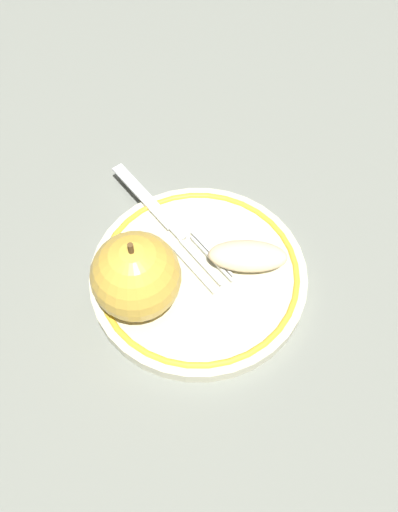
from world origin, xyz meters
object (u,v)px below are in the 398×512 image
plate (199,271)px  apple_slice_front (248,256)px  apple_red_whole (136,276)px  fork (164,218)px

plate → apple_slice_front: apple_slice_front is taller
apple_red_whole → fork: size_ratio=0.62×
fork → apple_slice_front: bearing=19.1°
plate → fork: (-0.04, 0.05, 0.01)m
plate → apple_slice_front: size_ratio=2.78×
apple_red_whole → apple_slice_front: (0.10, 0.05, -0.03)m
plate → apple_red_whole: 0.08m
apple_red_whole → fork: 0.10m
apple_slice_front → fork: size_ratio=0.52×
apple_red_whole → apple_slice_front: 0.11m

